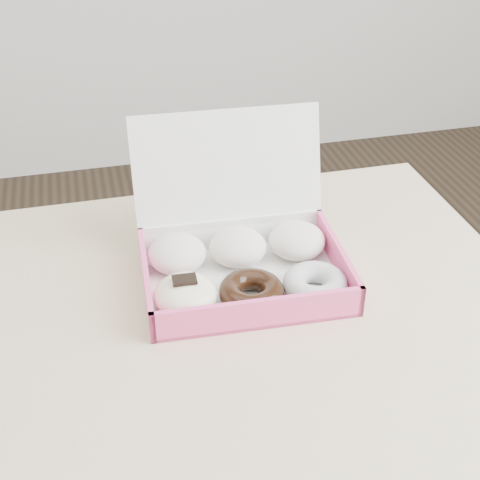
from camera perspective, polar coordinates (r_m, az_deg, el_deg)
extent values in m
cube|color=tan|center=(0.83, -12.81, -11.87)|extent=(1.20, 0.80, 0.04)
cylinder|color=tan|center=(1.43, 11.01, -8.87)|extent=(0.05, 0.05, 0.71)
cube|color=white|center=(0.92, 0.36, -3.54)|extent=(0.28, 0.21, 0.01)
cube|color=#FF5392|center=(0.83, 1.67, -6.37)|extent=(0.27, 0.02, 0.05)
cube|color=white|center=(0.99, -0.73, 0.71)|extent=(0.27, 0.02, 0.05)
cube|color=#FF5392|center=(0.90, -7.99, -3.47)|extent=(0.02, 0.20, 0.05)
cube|color=#FF5392|center=(0.94, 8.33, -1.59)|extent=(0.02, 0.20, 0.05)
cube|color=white|center=(0.96, -0.98, 5.20)|extent=(0.28, 0.08, 0.19)
ellipsoid|color=white|center=(0.93, -5.41, -1.16)|extent=(0.09, 0.09, 0.05)
ellipsoid|color=white|center=(0.94, -0.20, -0.59)|extent=(0.09, 0.09, 0.05)
ellipsoid|color=white|center=(0.96, 4.87, -0.04)|extent=(0.09, 0.09, 0.05)
ellipsoid|color=#FEF6C7|center=(0.86, -4.69, -4.70)|extent=(0.09, 0.09, 0.05)
cube|color=black|center=(0.84, -4.76, -3.38)|extent=(0.03, 0.02, 0.00)
torus|color=black|center=(0.87, 0.98, -4.45)|extent=(0.09, 0.09, 0.03)
torus|color=silver|center=(0.89, 6.43, -3.77)|extent=(0.09, 0.09, 0.03)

